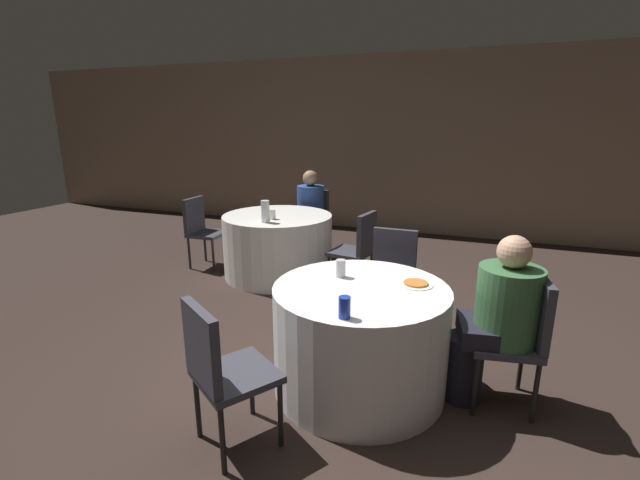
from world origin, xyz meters
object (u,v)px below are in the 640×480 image
Objects in this scene: table_far at (278,245)px; soda_can_silver at (341,268)px; chair_far_east at (359,245)px; bottle_far at (265,211)px; person_blue_shirt at (309,213)px; chair_far_west at (201,226)px; chair_near_east at (520,330)px; table_near at (360,338)px; chair_near_north at (392,270)px; soda_can_blue at (344,307)px; pizza_plate_near at (416,284)px; chair_near_southwest at (220,365)px; chair_far_north at (313,215)px; person_green_jacket at (495,319)px.

soda_can_silver reaches higher than table_far.
bottle_far reaches higher than chair_far_east.
bottle_far is at bearing 133.89° from soda_can_silver.
chair_far_west is at bearing 42.53° from person_blue_shirt.
chair_far_east is at bearing 34.77° from chair_near_east.
table_near is 3.12m from chair_far_west.
chair_near_north and chair_far_east have the same top height.
chair_near_east is 1.16m from soda_can_blue.
person_blue_shirt reaches higher than pizza_plate_near.
chair_far_east reaches higher than soda_can_blue.
bottle_far reaches higher than table_far.
chair_near_north is at bearing 91.01° from soda_can_blue.
chair_near_southwest is at bearing -130.92° from pizza_plate_near.
chair_far_north reaches higher than pizza_plate_near.
chair_near_southwest is 0.72m from soda_can_blue.
soda_can_blue is at bearing -156.44° from chair_far_east.
chair_near_north is (0.01, 0.98, 0.16)m from table_near.
chair_near_east is at bearing -125.81° from chair_far_east.
table_far is at bearing 97.47° from bottle_far.
table_far is at bearing 44.45° from person_green_jacket.
chair_far_west is at bearing 162.38° from bottle_far.
chair_far_east is 0.78× the size of person_green_jacket.
person_blue_shirt is at bearing 90.95° from bottle_far.
soda_can_blue is at bearing 116.06° from chair_far_north.
chair_near_southwest is 3.68× the size of bottle_far.
chair_near_southwest is at bearing -148.13° from soda_can_blue.
table_far is 5.38× the size of bottle_far.
person_blue_shirt reaches higher than table_far.
chair_near_east is at bearing -28.07° from bottle_far.
person_blue_shirt is 5.09× the size of pizza_plate_near.
chair_far_east is at bearing 118.26° from pizza_plate_near.
chair_far_east is 1.00× the size of chair_far_west.
table_near is at bearing -36.26° from soda_can_silver.
chair_near_north is 1.00× the size of chair_far_east.
person_green_jacket is 0.52m from pizza_plate_near.
soda_can_silver is at bearing 118.38° from person_blue_shirt.
chair_far_west is 7.07× the size of soda_can_silver.
person_green_jacket is 4.96× the size of pizza_plate_near.
chair_near_east and chair_far_east have the same top height.
bottle_far reaches higher than pizza_plate_near.
chair_far_north is at bearing -90.00° from person_blue_shirt.
chair_near_east is at bearing 139.97° from chair_near_north.
person_green_jacket is at bearing 37.65° from soda_can_blue.
chair_far_east is at bearing 11.45° from bottle_far.
table_near is 2.37m from table_far.
chair_near_north is at bearing 34.30° from person_green_jacket.
chair_near_southwest is 7.07× the size of soda_can_blue.
person_green_jacket is at bearing -129.43° from chair_far_east.
chair_near_north is at bearing 70.50° from chair_far_west.
chair_far_east is at bearing -10.02° from table_far.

